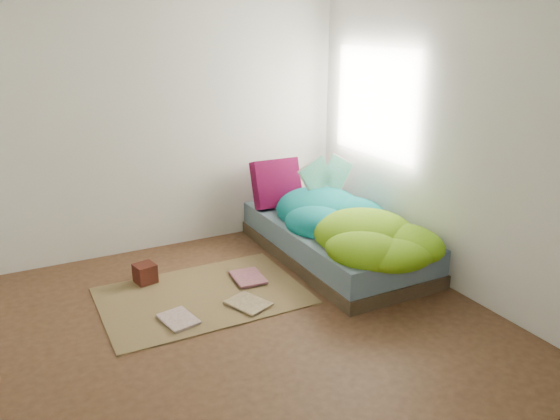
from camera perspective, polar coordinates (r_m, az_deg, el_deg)
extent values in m
cube|color=#442A1A|center=(4.12, -3.43, -11.72)|extent=(3.50, 3.50, 0.00)
cube|color=silver|center=(5.26, -11.65, 9.79)|extent=(3.50, 0.04, 2.60)
cube|color=silver|center=(2.21, 14.80, -2.80)|extent=(3.50, 0.04, 2.60)
cube|color=silver|center=(4.61, 16.71, 8.15)|extent=(0.04, 3.50, 2.60)
cube|color=white|center=(5.26, 9.86, 11.00)|extent=(0.01, 1.00, 1.20)
cube|color=#352C1C|center=(5.19, 5.66, -4.34)|extent=(1.00, 2.00, 0.12)
cube|color=slate|center=(5.12, 5.72, -2.59)|extent=(0.98, 1.96, 0.22)
cube|color=brown|center=(4.52, -8.08, -8.86)|extent=(1.60, 1.10, 0.01)
cube|color=beige|center=(5.80, 3.05, 1.89)|extent=(0.62, 0.42, 0.13)
cube|color=#4B0524|center=(5.48, -0.37, 2.80)|extent=(0.48, 0.17, 0.48)
cube|color=#33100B|center=(4.79, -13.91, -6.44)|extent=(0.19, 0.19, 0.16)
imported|color=silver|center=(4.14, -11.95, -11.59)|extent=(0.28, 0.34, 0.02)
imported|color=#BC6C7D|center=(4.69, -4.79, -7.34)|extent=(0.27, 0.35, 0.03)
imported|color=tan|center=(4.25, -4.47, -10.31)|extent=(0.34, 0.39, 0.02)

